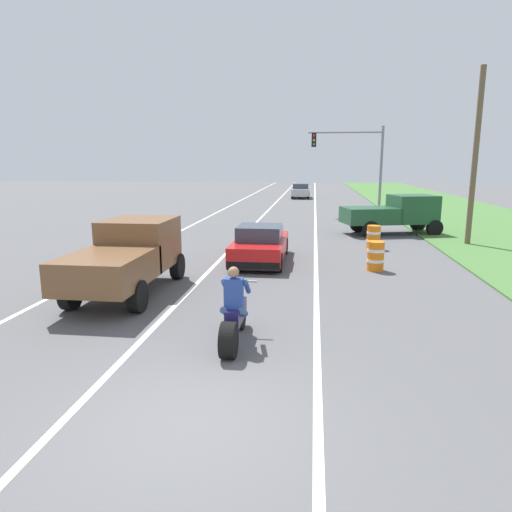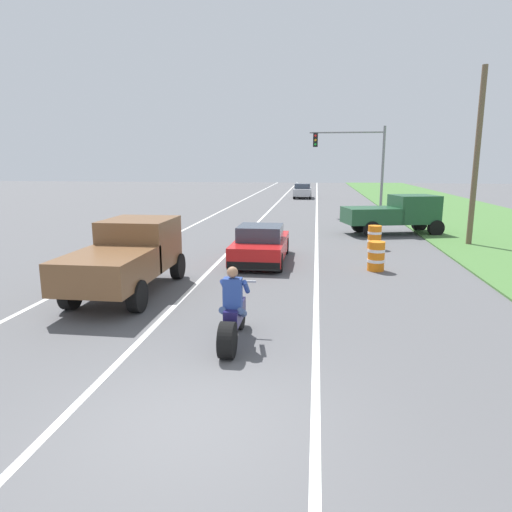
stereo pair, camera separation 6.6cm
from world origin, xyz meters
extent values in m
plane|color=#565659|center=(0.00, 0.00, 0.00)|extent=(160.00, 160.00, 0.00)
cube|color=white|center=(-5.40, 20.00, 0.00)|extent=(0.14, 120.00, 0.01)
cube|color=white|center=(1.80, 20.00, 0.00)|extent=(0.14, 120.00, 0.01)
cube|color=white|center=(-1.80, 20.00, 0.00)|extent=(0.14, 120.00, 0.01)
cube|color=#477538|center=(11.92, 20.00, 0.03)|extent=(10.00, 120.00, 0.06)
cylinder|color=black|center=(0.15, 2.27, 0.35)|extent=(0.28, 0.69, 0.69)
cylinder|color=black|center=(0.15, 3.82, 0.31)|extent=(0.12, 0.63, 0.63)
cube|color=#1E194C|center=(0.15, 3.10, 0.61)|extent=(0.28, 1.10, 0.36)
cylinder|color=#B2B2B7|center=(0.15, 3.74, 0.68)|extent=(0.08, 0.36, 0.73)
cylinder|color=#A5A5AA|center=(0.15, 3.72, 1.11)|extent=(0.70, 0.05, 0.05)
cube|color=navy|center=(0.15, 2.87, 1.09)|extent=(0.36, 0.24, 0.60)
sphere|color=#9E7051|center=(0.15, 2.87, 1.51)|extent=(0.22, 0.22, 0.22)
cylinder|color=#384C7A|center=(-0.03, 2.90, 0.69)|extent=(0.14, 0.47, 0.32)
cylinder|color=navy|center=(-0.07, 3.17, 1.14)|extent=(0.10, 0.51, 0.40)
cylinder|color=#384C7A|center=(0.33, 2.90, 0.69)|extent=(0.14, 0.47, 0.32)
cylinder|color=navy|center=(0.37, 3.17, 1.14)|extent=(0.10, 0.51, 0.40)
cube|color=red|center=(-0.25, 10.88, 0.53)|extent=(1.80, 4.30, 0.64)
cube|color=#333D4C|center=(-0.25, 10.68, 1.11)|extent=(1.56, 1.70, 0.52)
cube|color=black|center=(-0.25, 8.83, 0.29)|extent=(1.76, 0.20, 0.28)
cylinder|color=black|center=(-1.05, 12.48, 0.32)|extent=(0.24, 0.64, 0.64)
cylinder|color=black|center=(0.55, 12.48, 0.32)|extent=(0.24, 0.64, 0.64)
cylinder|color=black|center=(-1.05, 9.28, 0.32)|extent=(0.24, 0.64, 0.64)
cylinder|color=black|center=(0.55, 9.28, 0.32)|extent=(0.24, 0.64, 0.64)
cube|color=brown|center=(-3.42, 7.18, 1.28)|extent=(1.90, 2.10, 1.40)
cube|color=#333D4C|center=(-3.42, 7.53, 1.67)|extent=(1.67, 0.29, 0.57)
cube|color=brown|center=(-3.42, 4.93, 0.98)|extent=(1.90, 2.70, 0.80)
cylinder|color=black|center=(-4.29, 7.98, 0.40)|extent=(0.28, 0.80, 0.80)
cylinder|color=black|center=(-2.55, 7.98, 0.40)|extent=(0.28, 0.80, 0.80)
cylinder|color=black|center=(-4.29, 4.63, 0.40)|extent=(0.28, 0.80, 0.80)
cylinder|color=black|center=(-2.55, 4.63, 0.40)|extent=(0.28, 0.80, 0.80)
cube|color=#1E4C2D|center=(6.70, 18.60, 1.28)|extent=(2.52, 2.38, 1.40)
cube|color=#333D4C|center=(7.04, 18.69, 1.67)|extent=(0.71, 1.69, 0.57)
cube|color=#1E4C2D|center=(4.53, 18.02, 0.98)|extent=(3.10, 2.53, 0.80)
cylinder|color=black|center=(7.25, 19.65, 0.40)|extent=(0.85, 0.48, 0.80)
cylinder|color=black|center=(7.70, 17.97, 0.40)|extent=(0.85, 0.48, 0.80)
cylinder|color=black|center=(4.01, 18.78, 0.40)|extent=(0.85, 0.48, 0.80)
cylinder|color=black|center=(4.46, 17.10, 0.40)|extent=(0.85, 0.48, 0.80)
cylinder|color=gray|center=(6.12, 26.55, 3.00)|extent=(0.18, 0.18, 6.00)
cylinder|color=gray|center=(3.65, 26.55, 5.60)|extent=(4.94, 0.12, 0.12)
cube|color=black|center=(1.58, 26.55, 5.10)|extent=(0.32, 0.24, 0.90)
sphere|color=red|center=(1.58, 26.41, 5.38)|extent=(0.16, 0.16, 0.16)
sphere|color=orange|center=(1.58, 26.41, 5.10)|extent=(0.16, 0.16, 0.16)
sphere|color=green|center=(1.58, 26.41, 4.82)|extent=(0.16, 0.16, 0.16)
cylinder|color=brown|center=(8.51, 15.47, 3.79)|extent=(0.24, 0.24, 7.57)
cylinder|color=orange|center=(3.79, 9.90, 0.50)|extent=(0.56, 0.56, 1.00)
cylinder|color=white|center=(3.79, 9.90, 0.70)|extent=(0.58, 0.58, 0.10)
cylinder|color=white|center=(3.79, 9.90, 0.35)|extent=(0.58, 0.58, 0.10)
cylinder|color=orange|center=(4.22, 13.96, 0.50)|extent=(0.56, 0.56, 1.00)
cylinder|color=white|center=(4.22, 13.96, 0.70)|extent=(0.58, 0.58, 0.10)
cylinder|color=white|center=(4.22, 13.96, 0.35)|extent=(0.58, 0.58, 0.10)
cube|color=#B2B2B7|center=(0.31, 42.24, 0.65)|extent=(1.76, 4.00, 0.70)
cube|color=#333D4C|center=(0.31, 42.04, 1.25)|extent=(1.56, 2.00, 0.50)
cylinder|color=black|center=(-0.49, 43.64, 0.30)|extent=(0.20, 0.60, 0.60)
cylinder|color=black|center=(1.11, 43.64, 0.30)|extent=(0.20, 0.60, 0.60)
cylinder|color=black|center=(-0.49, 40.84, 0.30)|extent=(0.20, 0.60, 0.60)
cylinder|color=black|center=(1.11, 40.84, 0.30)|extent=(0.20, 0.60, 0.60)
camera|label=1|loc=(1.66, -5.67, 3.60)|focal=32.13mm
camera|label=2|loc=(1.73, -5.66, 3.60)|focal=32.13mm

